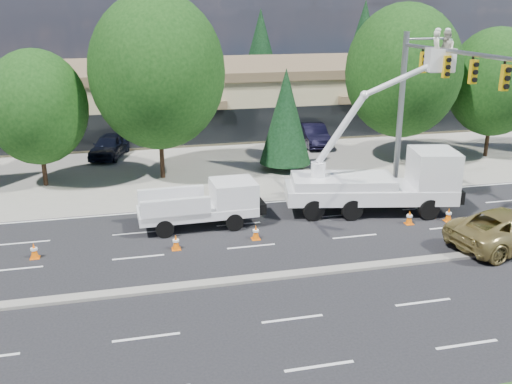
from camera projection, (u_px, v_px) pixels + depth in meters
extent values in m
plane|color=black|center=(269.00, 278.00, 22.73)|extent=(140.00, 140.00, 0.00)
cube|color=gray|center=(199.00, 155.00, 41.20)|extent=(140.00, 22.00, 0.01)
cube|color=gray|center=(269.00, 277.00, 22.71)|extent=(120.00, 0.55, 0.12)
cube|color=#C2B285|center=(182.00, 99.00, 49.65)|extent=(50.00, 15.00, 5.00)
cube|color=brown|center=(181.00, 68.00, 48.82)|extent=(50.40, 15.40, 0.70)
cube|color=black|center=(194.00, 128.00, 42.99)|extent=(48.00, 0.12, 2.60)
cylinder|color=#332114|center=(44.00, 164.00, 33.97)|extent=(0.28, 0.28, 2.62)
ellipsoid|color=black|center=(37.00, 107.00, 32.90)|extent=(5.82, 5.82, 6.69)
cylinder|color=#332114|center=(162.00, 149.00, 35.35)|extent=(0.28, 0.28, 3.64)
ellipsoid|color=black|center=(157.00, 72.00, 33.86)|extent=(8.09, 8.09, 9.30)
cylinder|color=#332114|center=(285.00, 163.00, 37.56)|extent=(0.26, 0.26, 0.80)
cone|color=black|center=(286.00, 116.00, 36.57)|extent=(3.35, 3.35, 6.11)
cylinder|color=#332114|center=(398.00, 138.00, 38.91)|extent=(0.28, 0.28, 3.43)
ellipsoid|color=black|center=(403.00, 71.00, 37.50)|extent=(7.62, 7.62, 8.76)
cylinder|color=#332114|center=(488.00, 136.00, 40.53)|extent=(0.28, 0.28, 2.92)
ellipsoid|color=black|center=(495.00, 82.00, 39.33)|extent=(6.48, 6.48, 7.45)
cylinder|color=#332114|center=(133.00, 103.00, 60.52)|extent=(0.26, 0.26, 0.80)
cone|color=black|center=(129.00, 47.00, 58.72)|extent=(5.79, 5.79, 10.59)
cylinder|color=#332114|center=(261.00, 98.00, 63.60)|extent=(0.26, 0.26, 0.80)
cone|color=black|center=(261.00, 53.00, 62.04)|extent=(5.06, 5.06, 9.25)
cylinder|color=#332114|center=(361.00, 94.00, 66.24)|extent=(0.26, 0.26, 0.80)
cone|color=black|center=(363.00, 46.00, 64.53)|extent=(5.53, 5.53, 10.10)
cylinder|color=gray|center=(400.00, 114.00, 32.02)|extent=(0.32, 0.32, 9.00)
cylinder|color=gray|center=(457.00, 52.00, 26.20)|extent=(0.20, 10.00, 0.20)
cylinder|color=gray|center=(428.00, 39.00, 31.01)|extent=(2.60, 0.12, 0.12)
cube|color=gold|center=(423.00, 62.00, 29.21)|extent=(0.32, 0.22, 1.05)
cube|color=gold|center=(446.00, 67.00, 27.18)|extent=(0.32, 0.22, 1.05)
cube|color=gold|center=(473.00, 72.00, 25.15)|extent=(0.32, 0.22, 1.05)
cube|color=gold|center=(505.00, 78.00, 23.12)|extent=(0.32, 0.22, 1.05)
cube|color=white|center=(197.00, 211.00, 27.76)|extent=(5.78, 2.26, 0.43)
cube|color=white|center=(233.00, 195.00, 28.00)|extent=(2.16, 2.11, 1.43)
cube|color=black|center=(246.00, 190.00, 28.09)|extent=(0.13, 1.81, 0.95)
cube|color=white|center=(171.00, 198.00, 28.16)|extent=(3.25, 0.38, 1.05)
cube|color=white|center=(176.00, 210.00, 26.50)|extent=(3.25, 0.38, 1.05)
cube|color=white|center=(369.00, 192.00, 29.66)|extent=(9.01, 4.34, 0.76)
cube|color=white|center=(433.00, 171.00, 29.38)|extent=(2.65, 2.94, 2.17)
cube|color=black|center=(449.00, 168.00, 29.35)|extent=(0.53, 2.14, 1.30)
cube|color=white|center=(343.00, 181.00, 29.44)|extent=(5.60, 3.51, 0.54)
cylinder|color=white|center=(318.00, 171.00, 29.22)|extent=(0.76, 0.76, 0.87)
cube|color=white|center=(440.00, 60.00, 27.61)|extent=(1.37, 1.20, 1.17)
imported|color=beige|center=(436.00, 50.00, 27.47)|extent=(0.58, 0.76, 1.87)
imported|color=beige|center=(446.00, 50.00, 27.48)|extent=(0.88, 1.03, 1.87)
ellipsoid|color=white|center=(438.00, 30.00, 27.17)|extent=(0.28, 0.28, 0.19)
ellipsoid|color=white|center=(448.00, 30.00, 27.18)|extent=(0.28, 0.28, 0.19)
cube|color=#F46407|center=(35.00, 258.00, 24.52)|extent=(0.40, 0.40, 0.03)
cone|color=#F46407|center=(34.00, 251.00, 24.42)|extent=(0.36, 0.36, 0.70)
cylinder|color=white|center=(34.00, 249.00, 24.39)|extent=(0.29, 0.29, 0.10)
cube|color=#F46407|center=(176.00, 249.00, 25.39)|extent=(0.40, 0.40, 0.03)
cone|color=#F46407|center=(176.00, 242.00, 25.29)|extent=(0.36, 0.36, 0.70)
cylinder|color=white|center=(176.00, 241.00, 25.27)|extent=(0.29, 0.29, 0.10)
cube|color=#F46407|center=(256.00, 239.00, 26.49)|extent=(0.40, 0.40, 0.03)
cone|color=#F46407|center=(256.00, 232.00, 26.39)|extent=(0.36, 0.36, 0.70)
cylinder|color=white|center=(256.00, 231.00, 26.37)|extent=(0.29, 0.29, 0.10)
cube|color=#F46407|center=(409.00, 224.00, 28.32)|extent=(0.40, 0.40, 0.03)
cone|color=#F46407|center=(409.00, 217.00, 28.21)|extent=(0.36, 0.36, 0.70)
cylinder|color=white|center=(410.00, 216.00, 28.19)|extent=(0.29, 0.29, 0.10)
cube|color=#F46407|center=(448.00, 221.00, 28.69)|extent=(0.40, 0.40, 0.03)
cone|color=#F46407|center=(449.00, 215.00, 28.58)|extent=(0.36, 0.36, 0.70)
cylinder|color=white|center=(449.00, 213.00, 28.56)|extent=(0.29, 0.29, 0.10)
imported|color=#A69250|center=(512.00, 228.00, 25.53)|extent=(6.50, 3.95, 1.69)
imported|color=black|center=(109.00, 146.00, 40.49)|extent=(3.30, 5.17, 1.64)
imported|color=black|center=(313.00, 135.00, 43.85)|extent=(2.22, 5.15, 1.65)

